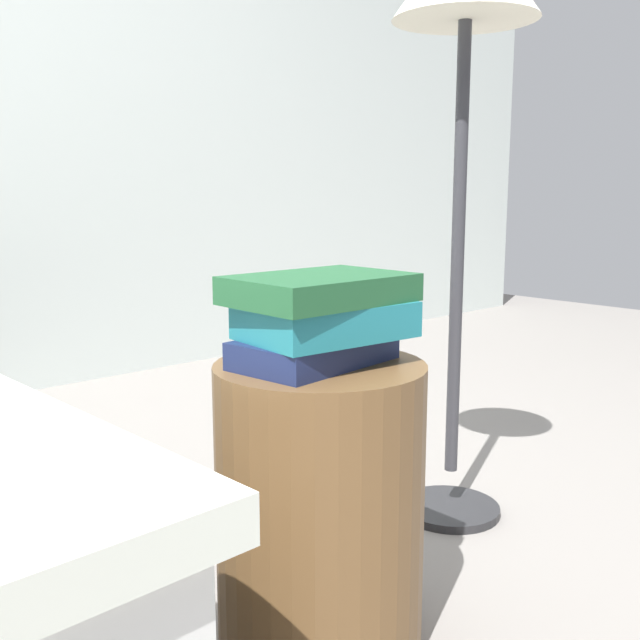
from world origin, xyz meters
TOP-DOWN VIEW (x-y plane):
  - ground_plane at (0.00, 0.00)m, footprint 8.00×8.00m
  - side_table at (0.00, 0.00)m, footprint 0.35×0.35m
  - book_navy at (-0.01, 0.01)m, footprint 0.27×0.18m
  - book_teal at (0.01, -0.01)m, footprint 0.27×0.20m
  - book_forest at (-0.00, -0.00)m, footprint 0.28×0.19m
  - floor_lamp at (0.58, 0.17)m, footprint 0.32×0.32m

SIDE VIEW (x-z plane):
  - ground_plane at x=0.00m, z-range 0.00..0.00m
  - side_table at x=0.00m, z-range 0.00..0.49m
  - book_navy at x=-0.01m, z-range 0.49..0.54m
  - book_teal at x=0.01m, z-range 0.54..0.59m
  - book_forest at x=0.00m, z-range 0.59..0.64m
  - floor_lamp at x=0.58m, z-range 0.49..1.84m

